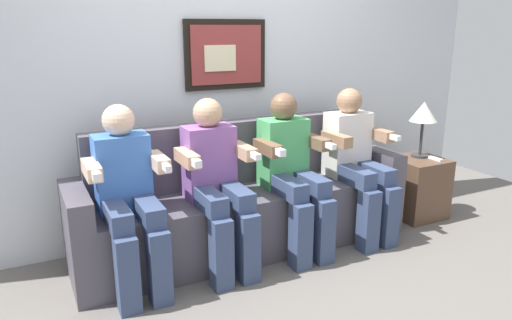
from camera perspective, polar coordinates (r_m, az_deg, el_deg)
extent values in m
plane|color=#66605B|center=(3.28, 1.21, -12.49)|extent=(6.23, 6.23, 0.00)
cube|color=silver|center=(3.60, -4.52, 11.62)|extent=(4.79, 0.05, 2.60)
cube|color=black|center=(3.58, -3.63, 12.42)|extent=(0.63, 0.03, 0.50)
cube|color=maroon|center=(3.56, -3.53, 12.41)|extent=(0.55, 0.02, 0.42)
cube|color=beige|center=(3.53, -4.32, 12.01)|extent=(0.24, 0.02, 0.18)
cube|color=#514C56|center=(3.42, -1.07, -7.12)|extent=(2.11, 0.58, 0.45)
cube|color=#514C56|center=(3.47, -2.69, 1.02)|extent=(2.11, 0.14, 0.45)
cube|color=#514C56|center=(3.11, -20.33, -8.85)|extent=(0.14, 0.58, 0.62)
cube|color=#514C56|center=(3.98, 13.69, -2.97)|extent=(0.14, 0.58, 0.62)
cube|color=#3F72CC|center=(3.01, -15.63, -1.53)|extent=(0.32, 0.20, 0.48)
sphere|color=beige|center=(2.93, -16.09, 4.56)|extent=(0.19, 0.19, 0.19)
cube|color=#38476B|center=(2.86, -16.32, -6.27)|extent=(0.12, 0.40, 0.12)
cube|color=#38476B|center=(2.90, -12.81, -5.76)|extent=(0.12, 0.40, 0.12)
cube|color=#38476B|center=(2.80, -15.06, -13.10)|extent=(0.12, 0.12, 0.45)
cube|color=#38476B|center=(2.84, -11.43, -12.49)|extent=(0.12, 0.12, 0.45)
cube|color=beige|center=(2.84, -18.99, -1.11)|extent=(0.08, 0.28, 0.08)
cube|color=beige|center=(2.91, -11.61, -0.18)|extent=(0.08, 0.28, 0.08)
cube|color=white|center=(2.76, -10.72, -0.78)|extent=(0.04, 0.13, 0.04)
cube|color=white|center=(2.69, -18.51, -1.78)|extent=(0.04, 0.10, 0.04)
cube|color=#8C59A5|center=(3.15, -5.62, -0.23)|extent=(0.32, 0.20, 0.48)
sphere|color=tan|center=(3.08, -5.78, 5.61)|extent=(0.19, 0.19, 0.19)
cube|color=#38476B|center=(3.00, -5.74, -4.68)|extent=(0.12, 0.40, 0.12)
cube|color=#38476B|center=(3.07, -2.59, -4.17)|extent=(0.12, 0.40, 0.12)
cube|color=#38476B|center=(2.94, -4.14, -11.11)|extent=(0.12, 0.12, 0.45)
cube|color=#38476B|center=(3.01, -0.93, -10.44)|extent=(0.12, 0.12, 0.45)
cube|color=tan|center=(2.96, -8.24, 0.25)|extent=(0.08, 0.28, 0.08)
cube|color=tan|center=(3.10, -1.58, 1.09)|extent=(0.08, 0.28, 0.08)
cube|color=white|center=(2.96, -0.25, 0.59)|extent=(0.04, 0.13, 0.04)
cube|color=white|center=(2.81, -7.19, -0.32)|extent=(0.04, 0.10, 0.04)
cube|color=#4CB266|center=(3.39, 3.24, 0.94)|extent=(0.32, 0.20, 0.48)
sphere|color=brown|center=(3.32, 3.33, 6.38)|extent=(0.19, 0.19, 0.19)
cube|color=#38476B|center=(3.23, 3.58, -3.14)|extent=(0.12, 0.40, 0.12)
cube|color=#38476B|center=(3.32, 6.27, -2.67)|extent=(0.12, 0.40, 0.12)
cube|color=#38476B|center=(3.18, 5.34, -9.04)|extent=(0.12, 0.12, 0.45)
cube|color=#38476B|center=(3.27, 8.04, -8.39)|extent=(0.12, 0.12, 0.45)
cube|color=brown|center=(3.18, 1.38, 1.46)|extent=(0.08, 0.28, 0.08)
cube|color=brown|center=(3.37, 7.09, 2.16)|extent=(0.08, 0.28, 0.08)
cube|color=white|center=(3.24, 8.66, 1.74)|extent=(0.04, 0.13, 0.04)
cube|color=white|center=(3.04, 2.80, 0.98)|extent=(0.04, 0.10, 0.04)
cube|color=white|center=(3.69, 10.80, 1.91)|extent=(0.32, 0.20, 0.48)
sphere|color=#9E7556|center=(3.63, 11.06, 6.91)|extent=(0.19, 0.19, 0.19)
cube|color=#38476B|center=(3.54, 11.46, -1.76)|extent=(0.12, 0.40, 0.12)
cube|color=#38476B|center=(3.65, 13.69, -1.37)|extent=(0.12, 0.40, 0.12)
cube|color=#38476B|center=(3.49, 13.24, -7.10)|extent=(0.12, 0.12, 0.45)
cube|color=#38476B|center=(3.60, 15.46, -6.53)|extent=(0.12, 0.12, 0.45)
cube|color=#9E7556|center=(3.47, 9.57, 2.46)|extent=(0.08, 0.28, 0.08)
cube|color=#9E7556|center=(3.71, 14.33, 3.01)|extent=(0.08, 0.28, 0.08)
cube|color=white|center=(3.59, 16.00, 2.65)|extent=(0.04, 0.13, 0.04)
cube|color=brown|center=(4.23, 18.61, -3.12)|extent=(0.40, 0.40, 0.50)
cylinder|color=#333338|center=(4.22, 18.92, 0.51)|extent=(0.14, 0.14, 0.02)
cylinder|color=#333338|center=(4.18, 19.10, 2.49)|extent=(0.02, 0.02, 0.28)
cone|color=silver|center=(4.14, 19.36, 5.46)|extent=(0.22, 0.22, 0.16)
cube|color=white|center=(4.16, 20.61, 0.14)|extent=(0.04, 0.13, 0.02)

